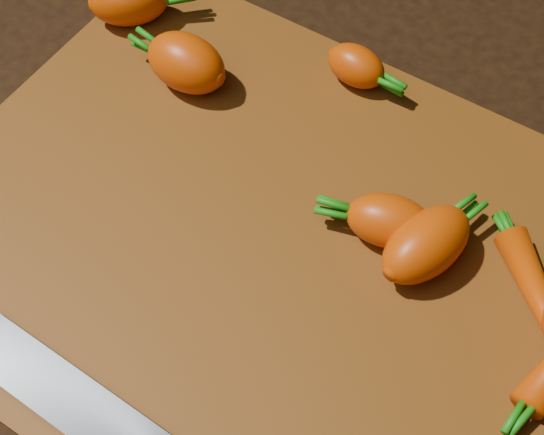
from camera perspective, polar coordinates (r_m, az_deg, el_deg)
The scene contains 8 objects.
ground at distance 0.56m, azimuth -0.55°, elevation -2.63°, with size 2.00×2.00×0.01m, color black.
cutting_board at distance 0.55m, azimuth -0.56°, elevation -2.07°, with size 0.50×0.40×0.01m, color brown.
carrot_0 at distance 0.68m, azimuth -10.73°, elevation 15.75°, with size 0.07×0.04×0.04m, color #F04800.
carrot_1 at distance 0.62m, azimuth -6.48°, elevation 11.50°, with size 0.07×0.05×0.05m, color #F04800.
carrot_2 at distance 0.53m, azimuth 11.53°, elevation -1.99°, with size 0.07×0.04×0.04m, color #F04800.
carrot_3 at distance 0.54m, azimuth 8.82°, elevation -0.27°, with size 0.06×0.04×0.04m, color #F04800.
carrot_4 at distance 0.63m, azimuth 6.36°, elevation 11.28°, with size 0.05×0.03×0.03m, color #F04800.
knife at distance 0.49m, azimuth -12.12°, elevation -15.30°, with size 0.33×0.04×0.02m.
Camera 1 is at (0.15, -0.23, 0.48)m, focal length 50.00 mm.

